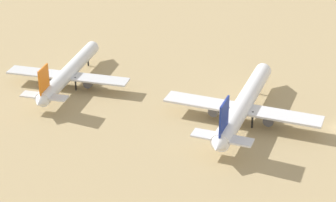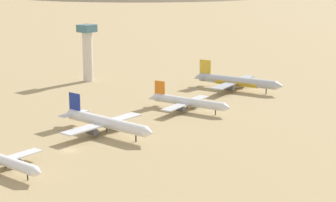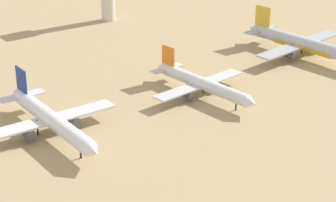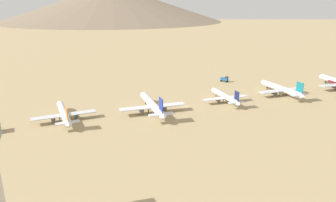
# 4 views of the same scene
# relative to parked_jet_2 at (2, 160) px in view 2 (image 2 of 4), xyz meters

# --- Properties ---
(ground_plane) EXTENTS (1800.00, 1800.00, 0.00)m
(ground_plane) POSITION_rel_parked_jet_2_xyz_m (1.39, 23.75, -3.14)
(ground_plane) COLOR tan
(parked_jet_2) EXTENTS (32.34, 26.24, 9.33)m
(parked_jet_2) POSITION_rel_parked_jet_2_xyz_m (0.00, 0.00, 0.00)
(parked_jet_2) COLOR white
(parked_jet_2) RESTS_ON ground
(parked_jet_3) EXTENTS (41.08, 33.36, 11.85)m
(parked_jet_3) POSITION_rel_parked_jet_2_xyz_m (-1.68, 43.12, 0.85)
(parked_jet_3) COLOR white
(parked_jet_3) RESTS_ON ground
(parked_jet_4) EXTENTS (36.02, 29.26, 10.38)m
(parked_jet_4) POSITION_rel_parked_jet_2_xyz_m (2.71, 85.24, 0.35)
(parked_jet_4) COLOR silver
(parked_jet_4) RESTS_ON ground
(parked_jet_5) EXTENTS (43.55, 35.42, 12.55)m
(parked_jet_5) POSITION_rel_parked_jet_2_xyz_m (-1.07, 129.00, 1.03)
(parked_jet_5) COLOR #B2B7C1
(parked_jet_5) RESTS_ON ground
(control_tower) EXTENTS (7.20, 7.20, 27.47)m
(control_tower) POSITION_rel_parked_jet_2_xyz_m (-69.77, 104.76, 12.27)
(control_tower) COLOR beige
(control_tower) RESTS_ON ground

